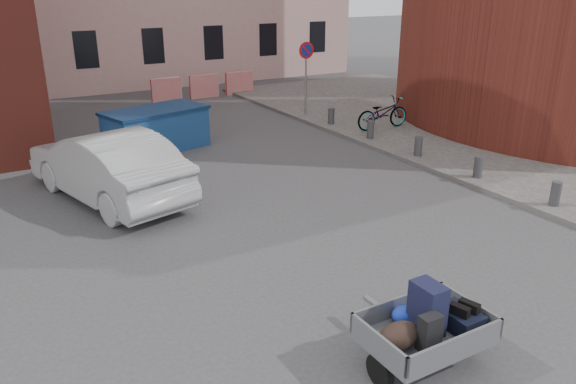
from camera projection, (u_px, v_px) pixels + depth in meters
ground at (300, 254)px, 10.53m from camera, size 120.00×120.00×0.00m
sidewalk at (497, 135)px, 18.44m from camera, size 9.00×24.00×0.12m
no_parking_sign at (306, 63)px, 20.31m from camera, size 0.60×0.09×2.65m
bollards at (418, 146)px, 15.96m from camera, size 0.22×9.02×0.55m
barriers at (204, 86)px, 24.47m from camera, size 4.70×0.18×1.00m
trailer at (425, 328)px, 7.23m from camera, size 1.60×1.80×1.20m
dumpster at (156, 129)px, 16.83m from camera, size 3.28×2.26×1.25m
silver_car at (107, 165)px, 12.93m from camera, size 2.93×5.21×1.63m
bicycle at (382, 113)px, 18.83m from camera, size 2.02×0.76×1.05m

